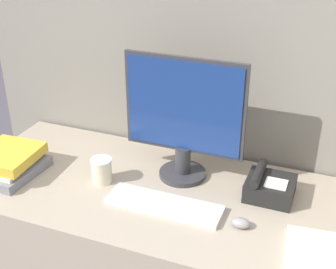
% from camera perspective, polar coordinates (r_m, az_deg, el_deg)
% --- Properties ---
extents(cubicle_panel_rear, '(2.04, 0.04, 1.71)m').
position_cam_1_polar(cubicle_panel_rear, '(2.15, 2.92, 0.55)').
color(cubicle_panel_rear, gray).
rests_on(cubicle_panel_rear, ground_plane).
extents(desk, '(1.64, 0.72, 0.77)m').
position_cam_1_polar(desk, '(2.11, -1.02, -15.54)').
color(desk, tan).
rests_on(desk, ground_plane).
extents(monitor, '(0.49, 0.20, 0.51)m').
position_cam_1_polar(monitor, '(1.84, 1.93, 1.78)').
color(monitor, '#333338').
rests_on(monitor, desk).
extents(keyboard, '(0.44, 0.13, 0.02)m').
position_cam_1_polar(keyboard, '(1.77, -0.46, -8.57)').
color(keyboard, silver).
rests_on(keyboard, desk).
extents(mouse, '(0.07, 0.05, 0.04)m').
position_cam_1_polar(mouse, '(1.69, 8.87, -10.61)').
color(mouse, gray).
rests_on(mouse, desk).
extents(coffee_cup, '(0.09, 0.09, 0.10)m').
position_cam_1_polar(coffee_cup, '(1.91, -8.09, -4.34)').
color(coffee_cup, beige).
rests_on(coffee_cup, desk).
extents(book_stack, '(0.25, 0.29, 0.10)m').
position_cam_1_polar(book_stack, '(2.07, -18.85, -3.26)').
color(book_stack, slate).
rests_on(book_stack, desk).
extents(desk_telephone, '(0.18, 0.18, 0.11)m').
position_cam_1_polar(desk_telephone, '(1.85, 12.22, -6.24)').
color(desk_telephone, black).
rests_on(desk_telephone, desk).
extents(paper_pile, '(0.26, 0.29, 0.02)m').
position_cam_1_polar(paper_pile, '(1.62, 18.41, -14.15)').
color(paper_pile, white).
rests_on(paper_pile, desk).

